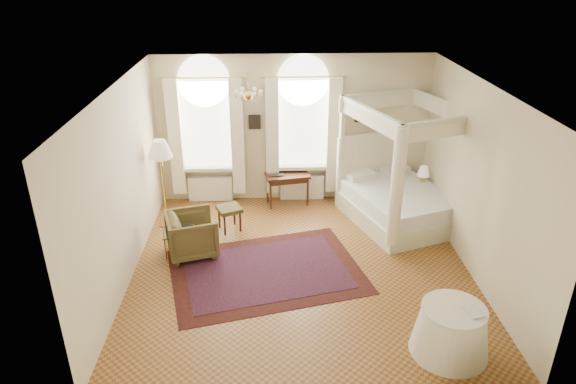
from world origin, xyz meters
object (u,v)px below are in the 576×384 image
Objects in this scene: nightstand at (418,198)px; stool at (229,211)px; writing_desk at (287,179)px; coffee_table at (179,233)px; side_table at (451,330)px; armchair at (192,234)px; floor_lamp at (160,154)px; canopy_bed at (400,196)px.

stool is at bearing -170.79° from nightstand.
coffee_table is (-2.11, -2.02, -0.21)m from writing_desk.
armchair is at bearing 144.74° from side_table.
coffee_table is 5.11m from side_table.
nightstand reaches higher than stool.
writing_desk is 0.94× the size of side_table.
side_table reaches higher than stool.
coffee_table is 1.68m from floor_lamp.
armchair is at bearing -59.54° from floor_lamp.
stool is 5.01m from side_table.
writing_desk is 1.15× the size of armchair.
writing_desk reaches higher than nightstand.
canopy_bed is 1.52× the size of floor_lamp.
armchair is 4.87m from side_table.
canopy_bed is at bearing 86.88° from side_table.
floor_lamp is 6.26m from side_table.
writing_desk reaches higher than stool.
floor_lamp reaches higher than coffee_table.
coffee_table is 0.69× the size of side_table.
writing_desk is 2.88m from floor_lamp.
canopy_bed is 2.73× the size of writing_desk.
coffee_table is at bearing -166.15° from canopy_bed.
writing_desk is (-2.33, 0.93, 0.04)m from canopy_bed.
coffee_table is at bearing -136.26° from writing_desk.
armchair reaches higher than coffee_table.
armchair is 0.48× the size of floor_lamp.
canopy_bed is 4.35m from armchair.
writing_desk is at bearing 158.31° from canopy_bed.
nightstand is 0.35× the size of floor_lamp.
writing_desk is at bearing -57.99° from armchair.
armchair is (-4.20, -1.15, -0.17)m from canopy_bed.
stool is at bearing -136.51° from writing_desk.
floor_lamp is (-0.69, 1.17, 1.18)m from armchair.
writing_desk is (-2.85, 0.51, 0.29)m from nightstand.
canopy_bed reaches higher than floor_lamp.
writing_desk is 1.76× the size of stool.
canopy_bed is 0.71m from nightstand.
nightstand is at bearing 4.26° from floor_lamp.
side_table is at bearing -48.07° from stool.
side_table is at bearing -66.64° from writing_desk.
side_table is (3.98, -2.81, -0.04)m from armchair.
canopy_bed is 3.98m from side_table.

